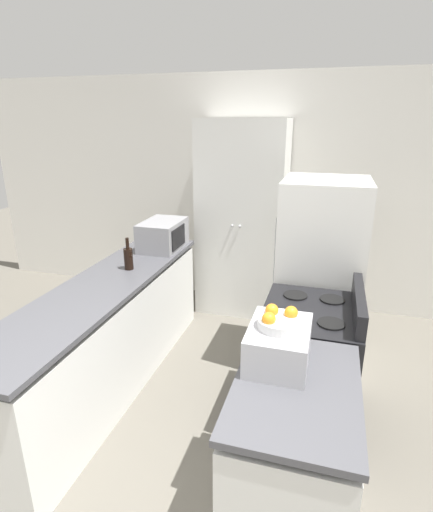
{
  "coord_description": "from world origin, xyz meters",
  "views": [
    {
      "loc": [
        0.86,
        -1.1,
        2.11
      ],
      "look_at": [
        0.0,
        1.87,
        1.05
      ],
      "focal_mm": 28.0,
      "sensor_mm": 36.0,
      "label": 1
    }
  ],
  "objects_px": {
    "microwave": "(163,235)",
    "toaster_oven": "(278,344)",
    "fruit_bowl": "(279,320)",
    "stove": "(307,366)",
    "wine_bottle": "(128,258)",
    "refrigerator": "(319,277)",
    "pantry_cabinet": "(242,220)"
  },
  "relations": [
    {
      "from": "pantry_cabinet",
      "to": "stove",
      "type": "height_order",
      "value": "pantry_cabinet"
    },
    {
      "from": "pantry_cabinet",
      "to": "toaster_oven",
      "type": "height_order",
      "value": "pantry_cabinet"
    },
    {
      "from": "pantry_cabinet",
      "to": "fruit_bowl",
      "type": "bearing_deg",
      "value": -72.92
    },
    {
      "from": "microwave",
      "to": "stove",
      "type": "bearing_deg",
      "value": -32.72
    },
    {
      "from": "pantry_cabinet",
      "to": "fruit_bowl",
      "type": "distance_m",
      "value": 2.49
    },
    {
      "from": "microwave",
      "to": "toaster_oven",
      "type": "bearing_deg",
      "value": -50.31
    },
    {
      "from": "refrigerator",
      "to": "wine_bottle",
      "type": "xyz_separation_m",
      "value": [
        -1.56,
        -0.44,
        0.17
      ]
    },
    {
      "from": "wine_bottle",
      "to": "toaster_oven",
      "type": "xyz_separation_m",
      "value": [
        1.4,
        -1.02,
        0.0
      ]
    },
    {
      "from": "wine_bottle",
      "to": "toaster_oven",
      "type": "relative_size",
      "value": 0.66
    },
    {
      "from": "wine_bottle",
      "to": "refrigerator",
      "type": "bearing_deg",
      "value": 15.77
    },
    {
      "from": "toaster_oven",
      "to": "wine_bottle",
      "type": "bearing_deg",
      "value": 144.13
    },
    {
      "from": "microwave",
      "to": "toaster_oven",
      "type": "relative_size",
      "value": 1.25
    },
    {
      "from": "wine_bottle",
      "to": "toaster_oven",
      "type": "bearing_deg",
      "value": -35.87
    },
    {
      "from": "toaster_oven",
      "to": "fruit_bowl",
      "type": "relative_size",
      "value": 1.82
    },
    {
      "from": "fruit_bowl",
      "to": "pantry_cabinet",
      "type": "bearing_deg",
      "value": 107.08
    },
    {
      "from": "refrigerator",
      "to": "toaster_oven",
      "type": "height_order",
      "value": "refrigerator"
    },
    {
      "from": "toaster_oven",
      "to": "fruit_bowl",
      "type": "height_order",
      "value": "fruit_bowl"
    },
    {
      "from": "refrigerator",
      "to": "microwave",
      "type": "xyz_separation_m",
      "value": [
        -1.51,
        0.18,
        0.21
      ]
    },
    {
      "from": "pantry_cabinet",
      "to": "microwave",
      "type": "relative_size",
      "value": 4.08
    },
    {
      "from": "stove",
      "to": "wine_bottle",
      "type": "distance_m",
      "value": 1.67
    },
    {
      "from": "microwave",
      "to": "fruit_bowl",
      "type": "relative_size",
      "value": 2.27
    },
    {
      "from": "refrigerator",
      "to": "fruit_bowl",
      "type": "xyz_separation_m",
      "value": [
        -0.16,
        -1.45,
        0.31
      ]
    },
    {
      "from": "wine_bottle",
      "to": "microwave",
      "type": "bearing_deg",
      "value": 85.58
    },
    {
      "from": "wine_bottle",
      "to": "fruit_bowl",
      "type": "relative_size",
      "value": 1.2
    },
    {
      "from": "microwave",
      "to": "fruit_bowl",
      "type": "height_order",
      "value": "fruit_bowl"
    },
    {
      "from": "refrigerator",
      "to": "wine_bottle",
      "type": "distance_m",
      "value": 1.63
    },
    {
      "from": "microwave",
      "to": "toaster_oven",
      "type": "height_order",
      "value": "microwave"
    },
    {
      "from": "refrigerator",
      "to": "microwave",
      "type": "distance_m",
      "value": 1.54
    },
    {
      "from": "stove",
      "to": "toaster_oven",
      "type": "relative_size",
      "value": 2.55
    },
    {
      "from": "pantry_cabinet",
      "to": "wine_bottle",
      "type": "xyz_separation_m",
      "value": [
        -0.67,
        -1.36,
        -0.06
      ]
    },
    {
      "from": "toaster_oven",
      "to": "fruit_bowl",
      "type": "bearing_deg",
      "value": 139.21
    },
    {
      "from": "stove",
      "to": "refrigerator",
      "type": "bearing_deg",
      "value": 88.74
    }
  ]
}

